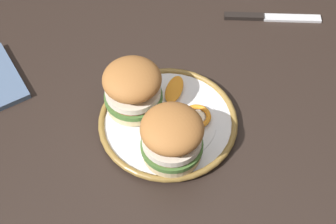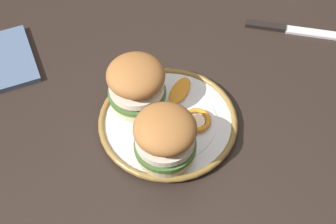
{
  "view_description": "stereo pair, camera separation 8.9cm",
  "coord_description": "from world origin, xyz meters",
  "views": [
    {
      "loc": [
        0.5,
        0.38,
        1.49
      ],
      "look_at": [
        0.05,
        0.06,
        0.76
      ],
      "focal_mm": 52.93,
      "sensor_mm": 36.0,
      "label": 1
    },
    {
      "loc": [
        0.44,
        0.45,
        1.49
      ],
      "look_at": [
        0.05,
        0.06,
        0.76
      ],
      "focal_mm": 52.93,
      "sensor_mm": 36.0,
      "label": 2
    }
  ],
  "objects": [
    {
      "name": "orange_peel_curled",
      "position": [
        0.01,
        0.1,
        0.74
      ],
      "size": [
        0.06,
        0.06,
        0.01
      ],
      "color": "orange",
      "rests_on": "dinner_plate"
    },
    {
      "name": "table_knife",
      "position": [
        -0.32,
        0.06,
        0.72
      ],
      "size": [
        0.14,
        0.19,
        0.01
      ],
      "color": "silver",
      "rests_on": "dining_table"
    },
    {
      "name": "sandwich_half_left",
      "position": [
        0.11,
        0.11,
        0.78
      ],
      "size": [
        0.14,
        0.14,
        0.1
      ],
      "color": "beige",
      "rests_on": "dinner_plate"
    },
    {
      "name": "dining_table",
      "position": [
        0.0,
        0.0,
        0.63
      ],
      "size": [
        1.41,
        0.98,
        0.72
      ],
      "color": "black",
      "rests_on": "ground"
    },
    {
      "name": "dinner_plate",
      "position": [
        0.05,
        0.06,
        0.72
      ],
      "size": [
        0.27,
        0.27,
        0.02
      ],
      "color": "white",
      "rests_on": "dining_table"
    },
    {
      "name": "sandwich_half_right",
      "position": [
        0.06,
        -0.02,
        0.78
      ],
      "size": [
        0.15,
        0.15,
        0.1
      ],
      "color": "beige",
      "rests_on": "dinner_plate"
    },
    {
      "name": "orange_peel_strip_long",
      "position": [
        -0.02,
        0.03,
        0.74
      ],
      "size": [
        0.08,
        0.06,
        0.01
      ],
      "color": "orange",
      "rests_on": "dinner_plate"
    }
  ]
}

